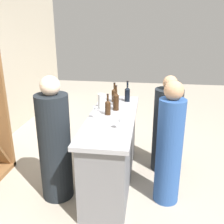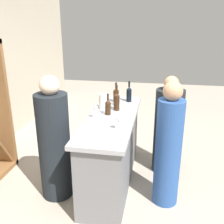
{
  "view_description": "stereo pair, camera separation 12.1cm",
  "coord_description": "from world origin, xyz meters",
  "px_view_note": "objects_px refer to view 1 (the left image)",
  "views": [
    {
      "loc": [
        -3.06,
        -0.44,
        2.09
      ],
      "look_at": [
        0.0,
        0.0,
        1.0
      ],
      "focal_mm": 41.72,
      "sensor_mm": 36.0,
      "label": 1
    },
    {
      "loc": [
        -3.04,
        -0.56,
        2.09
      ],
      "look_at": [
        0.0,
        0.0,
        1.0
      ],
      "focal_mm": 41.72,
      "sensor_mm": 36.0,
      "label": 2
    }
  ],
  "objects_px": {
    "person_left_guest": "(169,148)",
    "wine_bottle_second_right_near_black": "(127,94)",
    "wine_glass_near_right": "(96,110)",
    "person_right_guest": "(55,145)",
    "person_center_guest": "(167,129)",
    "wine_bottle_center_amber_brown": "(114,95)",
    "wine_glass_near_center": "(117,98)",
    "wine_glass_near_left": "(120,121)",
    "wine_bottle_second_left_amber_brown": "(116,101)",
    "wine_bottle_leftmost_amber_brown": "(108,107)",
    "water_pitcher": "(102,101)"
  },
  "relations": [
    {
      "from": "person_left_guest",
      "to": "wine_bottle_second_right_near_black",
      "type": "bearing_deg",
      "value": -81.62
    },
    {
      "from": "wine_glass_near_right",
      "to": "person_right_guest",
      "type": "xyz_separation_m",
      "value": [
        -0.29,
        0.44,
        -0.36
      ]
    },
    {
      "from": "wine_bottle_second_right_near_black",
      "to": "person_center_guest",
      "type": "xyz_separation_m",
      "value": [
        -0.24,
        -0.59,
        -0.43
      ]
    },
    {
      "from": "wine_bottle_center_amber_brown",
      "to": "person_center_guest",
      "type": "xyz_separation_m",
      "value": [
        -0.18,
        -0.77,
        -0.42
      ]
    },
    {
      "from": "person_right_guest",
      "to": "wine_glass_near_right",
      "type": "bearing_deg",
      "value": 37.04
    },
    {
      "from": "wine_bottle_second_right_near_black",
      "to": "wine_glass_near_center",
      "type": "distance_m",
      "value": 0.27
    },
    {
      "from": "person_right_guest",
      "to": "wine_glass_near_left",
      "type": "bearing_deg",
      "value": 3.78
    },
    {
      "from": "wine_bottle_second_left_amber_brown",
      "to": "person_right_guest",
      "type": "distance_m",
      "value": 0.99
    },
    {
      "from": "person_right_guest",
      "to": "wine_bottle_leftmost_amber_brown",
      "type": "bearing_deg",
      "value": 42.8
    },
    {
      "from": "wine_glass_near_left",
      "to": "wine_bottle_second_left_amber_brown",
      "type": "bearing_deg",
      "value": 11.17
    },
    {
      "from": "person_left_guest",
      "to": "person_right_guest",
      "type": "bearing_deg",
      "value": -18.08
    },
    {
      "from": "wine_glass_near_left",
      "to": "person_center_guest",
      "type": "bearing_deg",
      "value": -34.74
    },
    {
      "from": "wine_bottle_leftmost_amber_brown",
      "to": "wine_glass_near_left",
      "type": "distance_m",
      "value": 0.5
    },
    {
      "from": "wine_bottle_second_right_near_black",
      "to": "water_pitcher",
      "type": "relative_size",
      "value": 1.51
    },
    {
      "from": "wine_glass_near_center",
      "to": "wine_glass_near_right",
      "type": "bearing_deg",
      "value": 160.18
    },
    {
      "from": "wine_glass_near_right",
      "to": "wine_glass_near_left",
      "type": "bearing_deg",
      "value": -131.22
    },
    {
      "from": "wine_bottle_leftmost_amber_brown",
      "to": "person_left_guest",
      "type": "bearing_deg",
      "value": -114.36
    },
    {
      "from": "wine_bottle_center_amber_brown",
      "to": "person_left_guest",
      "type": "height_order",
      "value": "person_left_guest"
    },
    {
      "from": "wine_glass_near_right",
      "to": "person_right_guest",
      "type": "relative_size",
      "value": 0.1
    },
    {
      "from": "person_right_guest",
      "to": "wine_bottle_center_amber_brown",
      "type": "bearing_deg",
      "value": 64.41
    },
    {
      "from": "water_pitcher",
      "to": "wine_bottle_leftmost_amber_brown",
      "type": "bearing_deg",
      "value": -152.24
    },
    {
      "from": "wine_bottle_second_left_amber_brown",
      "to": "person_left_guest",
      "type": "relative_size",
      "value": 0.23
    },
    {
      "from": "wine_bottle_second_left_amber_brown",
      "to": "wine_glass_near_center",
      "type": "bearing_deg",
      "value": 3.0
    },
    {
      "from": "water_pitcher",
      "to": "wine_bottle_second_right_near_black",
      "type": "bearing_deg",
      "value": -39.66
    },
    {
      "from": "wine_glass_near_left",
      "to": "wine_glass_near_right",
      "type": "height_order",
      "value": "wine_glass_near_right"
    },
    {
      "from": "wine_glass_near_right",
      "to": "person_center_guest",
      "type": "bearing_deg",
      "value": -59.17
    },
    {
      "from": "wine_bottle_center_amber_brown",
      "to": "person_right_guest",
      "type": "distance_m",
      "value": 1.22
    },
    {
      "from": "wine_bottle_leftmost_amber_brown",
      "to": "wine_bottle_second_right_near_black",
      "type": "height_order",
      "value": "wine_bottle_second_right_near_black"
    },
    {
      "from": "wine_bottle_center_amber_brown",
      "to": "wine_glass_near_right",
      "type": "xyz_separation_m",
      "value": [
        -0.72,
        0.13,
        -0.0
      ]
    },
    {
      "from": "water_pitcher",
      "to": "wine_glass_near_right",
      "type": "bearing_deg",
      "value": 179.68
    },
    {
      "from": "person_right_guest",
      "to": "water_pitcher",
      "type": "bearing_deg",
      "value": 61.12
    },
    {
      "from": "wine_glass_near_center",
      "to": "person_left_guest",
      "type": "bearing_deg",
      "value": -135.71
    },
    {
      "from": "wine_glass_near_center",
      "to": "wine_glass_near_right",
      "type": "height_order",
      "value": "wine_glass_near_center"
    },
    {
      "from": "wine_bottle_second_right_near_black",
      "to": "wine_glass_near_right",
      "type": "bearing_deg",
      "value": 157.79
    },
    {
      "from": "wine_glass_near_right",
      "to": "person_left_guest",
      "type": "relative_size",
      "value": 0.1
    },
    {
      "from": "wine_glass_near_right",
      "to": "wine_bottle_second_left_amber_brown",
      "type": "bearing_deg",
      "value": -29.39
    },
    {
      "from": "wine_bottle_leftmost_amber_brown",
      "to": "wine_bottle_second_left_amber_brown",
      "type": "height_order",
      "value": "wine_bottle_second_left_amber_brown"
    },
    {
      "from": "wine_bottle_leftmost_amber_brown",
      "to": "water_pitcher",
      "type": "xyz_separation_m",
      "value": [
        0.23,
        0.12,
        -0.0
      ]
    },
    {
      "from": "wine_glass_near_right",
      "to": "person_left_guest",
      "type": "xyz_separation_m",
      "value": [
        -0.18,
        -0.9,
        -0.35
      ]
    },
    {
      "from": "water_pitcher",
      "to": "person_center_guest",
      "type": "relative_size",
      "value": 0.15
    },
    {
      "from": "wine_glass_near_right",
      "to": "person_right_guest",
      "type": "bearing_deg",
      "value": 123.0
    },
    {
      "from": "wine_bottle_second_left_amber_brown",
      "to": "wine_glass_near_center",
      "type": "distance_m",
      "value": 0.18
    },
    {
      "from": "wine_glass_near_left",
      "to": "water_pitcher",
      "type": "relative_size",
      "value": 0.69
    },
    {
      "from": "wine_bottle_leftmost_amber_brown",
      "to": "wine_bottle_second_left_amber_brown",
      "type": "relative_size",
      "value": 0.8
    },
    {
      "from": "wine_glass_near_left",
      "to": "person_left_guest",
      "type": "xyz_separation_m",
      "value": [
        0.11,
        -0.56,
        -0.35
      ]
    },
    {
      "from": "wine_bottle_center_amber_brown",
      "to": "person_right_guest",
      "type": "xyz_separation_m",
      "value": [
        -1.01,
        0.58,
        -0.36
      ]
    },
    {
      "from": "person_left_guest",
      "to": "person_center_guest",
      "type": "relative_size",
      "value": 1.06
    },
    {
      "from": "person_left_guest",
      "to": "person_right_guest",
      "type": "xyz_separation_m",
      "value": [
        -0.1,
        1.34,
        -0.0
      ]
    },
    {
      "from": "wine_bottle_second_left_amber_brown",
      "to": "wine_glass_near_center",
      "type": "xyz_separation_m",
      "value": [
        0.18,
        0.01,
        -0.02
      ]
    },
    {
      "from": "person_center_guest",
      "to": "wine_bottle_second_left_amber_brown",
      "type": "bearing_deg",
      "value": 2.35
    }
  ]
}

